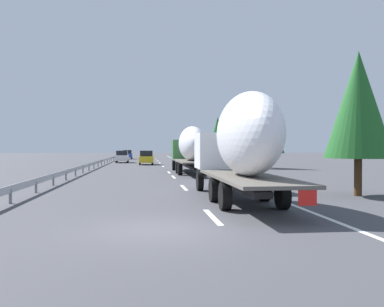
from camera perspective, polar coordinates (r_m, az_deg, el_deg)
ground_plane at (r=51.80m, az=-6.00°, el=-1.75°), size 260.00×260.00×0.00m
lane_stripe_0 at (r=14.12m, az=2.82°, el=-8.64°), size 3.20×0.20×0.01m
lane_stripe_1 at (r=24.10m, az=-1.11°, el=-4.70°), size 3.20×0.20×0.01m
lane_stripe_2 at (r=32.80m, az=-2.55°, el=-3.23°), size 3.20×0.20×0.01m
lane_stripe_3 at (r=38.87m, az=-3.18°, el=-2.60°), size 3.20×0.20×0.01m
lane_stripe_4 at (r=51.38m, az=-3.99°, el=-1.76°), size 3.20×0.20×0.01m
lane_stripe_5 at (r=62.78m, az=-4.45°, el=-1.29°), size 3.20×0.20×0.01m
lane_stripe_6 at (r=72.86m, az=-4.74°, el=-1.00°), size 3.20×0.20×0.01m
lane_stripe_7 at (r=85.79m, az=-5.01°, el=-0.72°), size 3.20×0.20×0.01m
lane_stripe_8 at (r=84.26m, az=-4.98°, el=-0.75°), size 3.20×0.20×0.01m
edge_line_right at (r=57.10m, az=-0.52°, el=-1.50°), size 110.00×0.20×0.01m
truck_lead at (r=37.23m, az=-0.26°, el=0.92°), size 14.13×2.55×4.15m
truck_trailing at (r=17.81m, az=6.66°, el=1.46°), size 12.97×2.55×4.51m
car_blue_sedan at (r=84.94m, az=-8.83°, el=-0.13°), size 4.02×1.88×1.81m
car_yellow_coupe at (r=56.58m, az=-6.30°, el=-0.56°), size 4.20×1.91×1.91m
car_white_van at (r=64.74m, az=-9.54°, el=-0.41°), size 4.70×1.88×1.85m
road_sign at (r=54.67m, az=1.01°, el=0.72°), size 0.10×0.90×3.22m
tree_0 at (r=46.68m, az=10.52°, el=2.62°), size 3.36×3.36×5.90m
tree_1 at (r=50.42m, az=5.87°, el=2.49°), size 2.78×2.78×6.32m
tree_2 at (r=21.58m, az=21.84°, el=6.21°), size 3.20×3.20×6.96m
tree_3 at (r=60.37m, az=3.54°, el=2.72°), size 2.90×2.90×6.77m
tree_4 at (r=82.96m, az=0.50°, el=1.77°), size 3.06×3.06×5.69m
guardrail_median at (r=55.05m, az=-12.29°, el=-1.01°), size 94.00×0.10×0.76m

